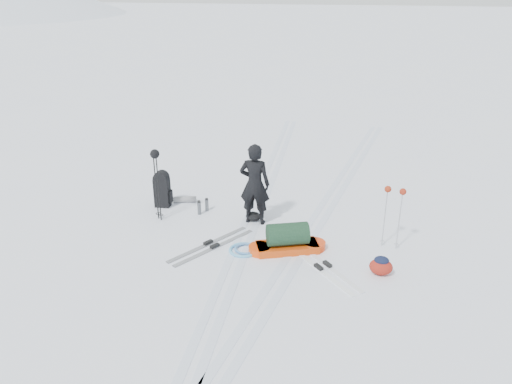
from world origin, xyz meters
TOP-DOWN VIEW (x-y plane):
  - ground at (0.00, 0.00)m, footprint 200.00×200.00m
  - ski_tracks at (0.61, 0.88)m, footprint 3.38×17.97m
  - skier at (0.02, 0.85)m, footprint 0.63×0.42m
  - pulk_sled at (0.90, -0.17)m, footprint 1.51×0.94m
  - expedition_rucksack at (-2.11, 1.19)m, footprint 0.84×0.59m
  - ski_poles_black at (-1.97, 0.52)m, footprint 0.22×0.19m
  - ski_poles_silver at (2.75, 0.43)m, footprint 0.39×0.18m
  - touring_skis_grey at (-0.54, -0.34)m, footprint 1.24×1.79m
  - touring_skis_white at (1.62, -0.61)m, footprint 1.52×1.60m
  - rope_coil at (0.11, -0.37)m, footprint 0.70×0.70m
  - small_daypack at (2.60, -0.59)m, footprint 0.49×0.44m
  - thermos_pair at (-1.19, 1.05)m, footprint 0.20×0.32m
  - stuff_sack at (-0.02, 0.91)m, footprint 0.38×0.32m

SIDE VIEW (x-z plane):
  - ground at x=0.00m, z-range 0.00..0.00m
  - ski_tracks at x=0.61m, z-range 0.00..0.01m
  - touring_skis_white at x=1.62m, z-range -0.02..0.05m
  - touring_skis_grey at x=-0.54m, z-range -0.02..0.05m
  - rope_coil at x=0.11m, z-range 0.00..0.07m
  - stuff_sack at x=-0.02m, z-range 0.00..0.20m
  - thermos_pair at x=-1.19m, z-range -0.01..0.30m
  - small_daypack at x=2.60m, z-range -0.01..0.34m
  - pulk_sled at x=0.90m, z-range -0.07..0.49m
  - expedition_rucksack at x=-2.11m, z-range -0.03..0.80m
  - skier at x=0.02m, z-range 0.00..1.71m
  - ski_poles_silver at x=2.75m, z-range 0.41..1.64m
  - ski_poles_black at x=-1.97m, z-range 0.49..2.05m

